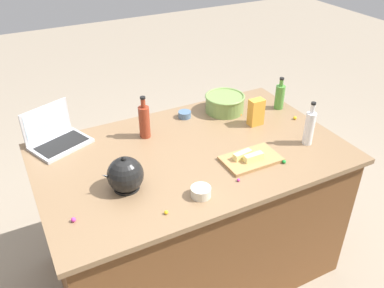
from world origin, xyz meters
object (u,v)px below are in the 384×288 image
Objects in this scene: bottle_vinegar at (309,127)px; bottle_soy at (144,121)px; laptop at (56,137)px; cutting_board at (251,159)px; mixing_bowl_large at (225,103)px; kettle at (125,175)px; butter_stick_right at (254,157)px; ramekin_medium at (185,114)px; butter_stick_left at (243,155)px; bottle_olive at (280,96)px; candy_bag at (256,112)px; ramekin_small at (201,192)px.

bottle_vinegar reaches higher than bottle_soy.
laptop is 1.41× the size of bottle_vinegar.
mixing_bowl_large is at bearing -106.97° from cutting_board.
butter_stick_right is at bearing 171.24° from kettle.
kettle reaches higher than mixing_bowl_large.
bottle_vinegar is at bearing 128.96° from ramekin_medium.
mixing_bowl_large is 0.58m from butter_stick_left.
bottle_vinegar is at bearing 73.44° from bottle_olive.
ramekin_medium is 0.46m from candy_bag.
laptop is at bearing -36.15° from cutting_board.
ramekin_medium is at bearing -15.53° from bottle_olive.
ramekin_medium is at bearing -80.82° from butter_stick_right.
butter_stick_left reaches higher than ramekin_small.
candy_bag is at bearing 141.21° from ramekin_medium.
candy_bag is at bearing -144.08° from ramekin_small.
butter_stick_right reaches higher than cutting_board.
laptop is 1.18× the size of cutting_board.
kettle is at bearing 16.25° from bottle_olive.
bottle_olive is 1.28× the size of candy_bag.
butter_stick_left is 1.12× the size of ramekin_small.
ramekin_small is (0.56, 0.70, -0.04)m from mixing_bowl_large.
kettle is 2.17× the size of ramekin_small.
cutting_board is (0.39, -0.00, -0.10)m from bottle_vinegar.
butter_stick_left is 1.34× the size of ramekin_medium.
bottle_olive is 1.99× the size of butter_stick_left.
bottle_vinegar is 1.24× the size of kettle.
cutting_board is (0.17, 0.56, -0.05)m from mixing_bowl_large.
cutting_board is (0.52, 0.43, -0.08)m from bottle_olive.
kettle reaches higher than butter_stick_left.
laptop is 1.74× the size of kettle.
bottle_soy reaches higher than laptop.
ramekin_small is at bearing 10.02° from bottle_vinegar.
butter_stick_left is at bearing 36.23° from bottle_olive.
bottle_soy is 3.17× the size of ramekin_medium.
ramekin_small reaches higher than cutting_board.
butter_stick_right is 0.64m from ramekin_medium.
bottle_vinegar is 0.95m from bottle_soy.
ramekin_small is (-0.03, 0.64, -0.08)m from bottle_soy.
laptop is 3.37× the size of butter_stick_left.
bottle_soy is at bearing -122.54° from kettle.
ramekin_medium reaches higher than cutting_board.
bottle_vinegar is 0.40m from cutting_board.
bottle_soy reaches higher than ramekin_small.
cutting_board is 2.86× the size of butter_stick_right.
kettle is (0.85, 0.48, 0.02)m from mixing_bowl_large.
bottle_olive is 0.65m from ramekin_medium.
bottle_olive is at bearing 164.47° from ramekin_medium.
ramekin_medium is 0.48× the size of candy_bag.
kettle is at bearing -4.52° from bottle_vinegar.
bottle_vinegar is at bearing -169.98° from ramekin_small.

